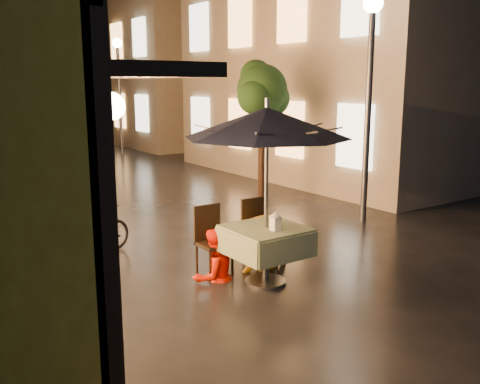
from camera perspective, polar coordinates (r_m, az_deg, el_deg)
ground at (r=7.33m, az=8.55°, el=-9.72°), size 90.00×90.00×0.00m
east_building_near at (r=16.75m, az=12.53°, el=13.94°), size 7.30×9.30×6.80m
east_building_far at (r=26.00m, az=-6.87°, el=13.74°), size 7.30×10.30×7.30m
street_tree at (r=11.84m, az=2.40°, el=10.48°), size 1.43×1.20×3.15m
streetlamp_near at (r=10.39m, az=13.71°, el=12.76°), size 0.36×0.36×4.23m
streetlamp_far at (r=20.45m, az=-12.82°, el=12.07°), size 0.36×0.36×4.23m
cafe_table at (r=7.12m, az=2.76°, el=-5.24°), size 0.99×0.99×0.78m
patio_umbrella at (r=6.83m, az=2.89°, el=7.38°), size 2.17×2.17×2.46m
cafe_chair_left at (r=7.50m, az=-3.12°, el=-4.76°), size 0.42×0.42×0.97m
cafe_chair_right at (r=7.93m, az=1.82°, el=-3.84°), size 0.42×0.42×0.97m
table_lantern at (r=6.88m, az=3.80°, el=-2.99°), size 0.16×0.16×0.25m
person_orange at (r=7.26m, az=-2.87°, el=-4.10°), size 0.72×0.59×1.37m
person_yellow at (r=7.69m, az=2.52°, el=-2.67°), size 0.99×0.59×1.51m
bicycle_0 at (r=8.50m, az=-16.07°, el=-4.19°), size 1.62×0.89×0.81m
bicycle_1 at (r=10.32m, az=-20.03°, el=-1.20°), size 1.64×0.50×0.98m
bicycle_2 at (r=10.49m, az=-22.12°, el=-1.62°), size 1.63×1.08×0.81m
bicycle_4 at (r=13.46m, az=-24.16°, el=1.03°), size 1.60×0.60×0.83m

